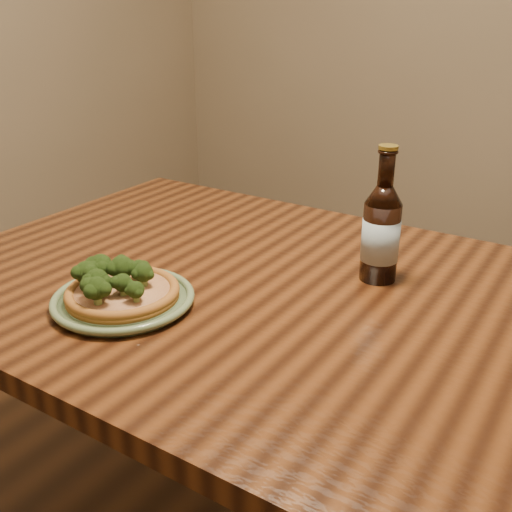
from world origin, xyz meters
The scene contains 4 objects.
table centered at (0.00, 0.10, 0.66)m, with size 1.60×0.90×0.75m.
plate centered at (-0.31, -0.11, 0.76)m, with size 0.25×0.25×0.02m.
pizza centered at (-0.31, -0.11, 0.78)m, with size 0.20×0.20×0.07m.
beer_bottle centered at (0.03, 0.24, 0.85)m, with size 0.07×0.07×0.26m.
Camera 1 is at (0.40, -0.76, 1.24)m, focal length 42.00 mm.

